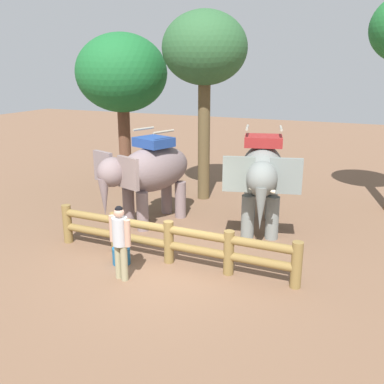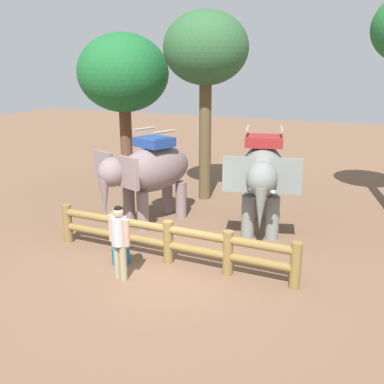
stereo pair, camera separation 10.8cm
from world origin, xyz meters
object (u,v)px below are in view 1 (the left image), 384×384
at_px(tourist_woman_in_black, 120,238).
at_px(feed_bucket, 121,256).
at_px(elephant_near_left, 149,172).
at_px(tree_far_left, 205,52).
at_px(elephant_center, 262,174).
at_px(tree_far_right, 122,74).
at_px(log_fence, 169,239).

bearing_deg(tourist_woman_in_black, feed_bucket, 123.23).
bearing_deg(elephant_near_left, tree_far_left, 80.09).
xyz_separation_m(elephant_center, tree_far_right, (-6.08, 2.54, 2.61)).
bearing_deg(tourist_woman_in_black, elephant_center, 63.86).
distance_m(elephant_near_left, tree_far_left, 4.61).
distance_m(log_fence, elephant_near_left, 3.00).
relative_size(elephant_center, feed_bucket, 8.29).
bearing_deg(feed_bucket, tourist_woman_in_black, -56.77).
bearing_deg(tree_far_right, tree_far_left, -4.18).
bearing_deg(tree_far_right, log_fence, -49.98).
bearing_deg(log_fence, feed_bucket, -152.23).
bearing_deg(tree_far_right, feed_bucket, -59.15).
xyz_separation_m(log_fence, tree_far_left, (-1.22, 5.25, 4.44)).
relative_size(tourist_woman_in_black, tree_far_right, 0.30).
distance_m(tourist_woman_in_black, feed_bucket, 1.12).
bearing_deg(elephant_near_left, tourist_woman_in_black, -71.19).
bearing_deg(tree_far_left, log_fence, -76.91).
bearing_deg(tourist_woman_in_black, tree_far_left, 95.69).
height_order(tree_far_left, tree_far_right, tree_far_left).
height_order(tree_far_left, feed_bucket, tree_far_left).
xyz_separation_m(log_fence, elephant_near_left, (-1.75, 2.23, 0.99)).
bearing_deg(tree_far_left, feed_bucket, -87.95).
bearing_deg(feed_bucket, tree_far_left, 92.05).
xyz_separation_m(log_fence, feed_bucket, (-1.01, -0.53, -0.40)).
distance_m(elephant_near_left, tourist_woman_in_black, 3.67).
bearing_deg(tree_far_left, tourist_woman_in_black, -84.31).
height_order(elephant_center, tree_far_left, tree_far_left).
relative_size(elephant_near_left, tourist_woman_in_black, 1.96).
height_order(elephant_near_left, elephant_center, elephant_center).
height_order(log_fence, tree_far_right, tree_far_right).
bearing_deg(elephant_center, log_fence, -116.31).
bearing_deg(tourist_woman_in_black, tree_far_right, 121.10).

